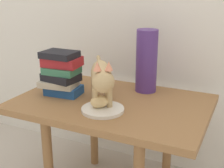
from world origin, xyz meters
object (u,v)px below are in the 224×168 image
Objects in this scene: cat at (102,76)px; candle_jar at (74,77)px; book_stack at (61,73)px; green_vase at (147,61)px; side_table at (112,114)px; bread_roll at (100,102)px; plate at (103,109)px.

candle_jar is (-0.27, 0.21, -0.09)m from cat.
green_vase reaches higher than book_stack.
side_table is at bearing 75.79° from cat.
book_stack is at bearing 160.08° from bread_roll.
candle_jar is at bearing 139.38° from plate.
bread_roll is 0.26× the size of green_vase.
side_table is at bearing -115.74° from green_vase.
cat is at bearing 110.44° from bread_roll.
side_table is at bearing 97.26° from plate.
plate is 0.42× the size of cat.
cat reaches higher than plate.
green_vase reaches higher than plate.
candle_jar is at bearing 154.51° from side_table.
cat is (-0.03, 0.06, 0.13)m from plate.
cat is (-0.02, -0.07, 0.20)m from side_table.
side_table is 0.31m from green_vase.
candle_jar reaches higher than plate.
green_vase reaches higher than side_table.
cat reaches higher than candle_jar.
book_stack is at bearing 160.28° from plate.
green_vase is (0.09, 0.19, 0.22)m from side_table.
book_stack is at bearing -76.20° from candle_jar.
side_table is 10.21× the size of candle_jar.
bread_roll is 0.39m from candle_jar.
plate is 0.03m from bread_roll.
bread_roll reaches higher than plate.
cat is 0.29m from green_vase.
cat is at bearing -37.07° from candle_jar.
book_stack is at bearing -173.30° from side_table.
green_vase reaches higher than bread_roll.
side_table is 10.85× the size of bread_roll.
bread_roll is at bearing -88.87° from side_table.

